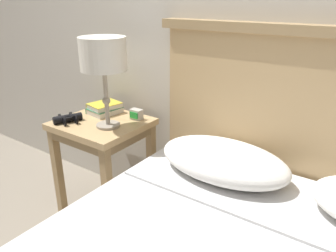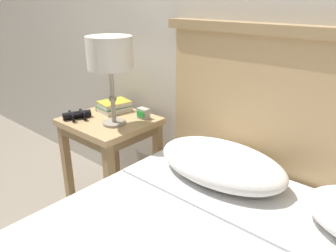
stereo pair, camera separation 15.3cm
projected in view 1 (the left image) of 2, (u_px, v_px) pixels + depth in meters
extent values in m
cube|color=tan|center=(102.00, 124.00, 1.88)|extent=(0.48, 0.45, 0.04)
cube|color=#917650|center=(102.00, 131.00, 1.90)|extent=(0.46, 0.42, 0.05)
cube|color=#A4865B|center=(58.00, 173.00, 1.96)|extent=(0.04, 0.04, 0.57)
cube|color=#A4865B|center=(108.00, 196.00, 1.74)|extent=(0.04, 0.04, 0.57)
cube|color=#A4865B|center=(104.00, 150.00, 2.25)|extent=(0.04, 0.04, 0.57)
cube|color=#A4865B|center=(151.00, 167.00, 2.03)|extent=(0.04, 0.04, 0.57)
cube|color=silver|center=(291.00, 212.00, 1.22)|extent=(1.42, 0.28, 0.01)
cube|color=tan|center=(315.00, 165.00, 1.48)|extent=(1.55, 0.06, 1.12)
ellipsoid|color=white|center=(223.00, 160.00, 1.46)|extent=(0.60, 0.36, 0.15)
cylinder|color=gray|center=(108.00, 125.00, 1.80)|extent=(0.13, 0.13, 0.01)
cylinder|color=gray|center=(106.00, 98.00, 1.74)|extent=(0.02, 0.02, 0.30)
sphere|color=gray|center=(106.00, 101.00, 1.74)|extent=(0.04, 0.04, 0.04)
cylinder|color=silver|center=(103.00, 54.00, 1.65)|extent=(0.24, 0.24, 0.17)
cube|color=silver|center=(105.00, 111.00, 1.99)|extent=(0.17, 0.20, 0.03)
cube|color=#337F56|center=(105.00, 108.00, 1.98)|extent=(0.17, 0.20, 0.00)
cube|color=#337F56|center=(98.00, 108.00, 2.04)|extent=(0.03, 0.18, 0.03)
cube|color=silver|center=(105.00, 106.00, 1.98)|extent=(0.17, 0.20, 0.03)
cube|color=gold|center=(104.00, 103.00, 1.98)|extent=(0.17, 0.20, 0.00)
cube|color=gold|center=(99.00, 103.00, 2.03)|extent=(0.04, 0.17, 0.03)
cylinder|color=black|center=(62.00, 119.00, 1.84)|extent=(0.08, 0.10, 0.04)
cylinder|color=black|center=(64.00, 122.00, 1.80)|extent=(0.05, 0.03, 0.05)
cylinder|color=black|center=(60.00, 117.00, 1.87)|extent=(0.04, 0.03, 0.04)
cylinder|color=black|center=(73.00, 117.00, 1.87)|extent=(0.08, 0.10, 0.04)
cylinder|color=black|center=(76.00, 120.00, 1.83)|extent=(0.05, 0.03, 0.05)
cylinder|color=black|center=(71.00, 115.00, 1.91)|extent=(0.04, 0.03, 0.04)
cube|color=black|center=(68.00, 117.00, 1.85)|extent=(0.07, 0.06, 0.01)
cylinder|color=black|center=(67.00, 116.00, 1.85)|extent=(0.02, 0.02, 0.02)
cube|color=#B7B2A8|center=(136.00, 114.00, 1.89)|extent=(0.07, 0.04, 0.06)
cube|color=green|center=(134.00, 115.00, 1.87)|extent=(0.06, 0.00, 0.04)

